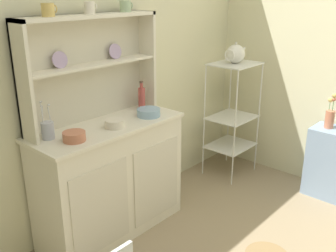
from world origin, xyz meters
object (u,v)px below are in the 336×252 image
jam_bottle (142,98)px  bowl_mixing_large (74,136)px  flower_vase (330,116)px  porcelain_teapot (235,54)px  utensil_jar (48,130)px  hutch_cabinet (111,178)px  hutch_shelf_unit (89,61)px  bakers_rack (232,108)px  cup_gold_0 (48,10)px

jam_bottle → bowl_mixing_large: bearing=-167.9°
jam_bottle → flower_vase: bearing=-40.6°
porcelain_teapot → flower_vase: (0.20, -0.84, -0.46)m
bowl_mixing_large → utensil_jar: size_ratio=0.56×
hutch_cabinet → flower_vase: bearing=-30.3°
hutch_shelf_unit → bakers_rack: bearing=-11.0°
utensil_jar → hutch_shelf_unit: bearing=11.8°
flower_vase → porcelain_teapot: bearing=103.7°
hutch_shelf_unit → cup_gold_0: (-0.30, -0.04, 0.35)m
jam_bottle → utensil_jar: (-0.83, -0.01, -0.03)m
hutch_cabinet → cup_gold_0: bearing=157.9°
cup_gold_0 → utensil_jar: (-0.12, -0.04, -0.72)m
jam_bottle → hutch_cabinet: bearing=-168.3°
utensil_jar → jam_bottle: bearing=0.6°
bakers_rack → cup_gold_0: size_ratio=12.04×
bakers_rack → cup_gold_0: cup_gold_0 is taller
hutch_cabinet → jam_bottle: size_ratio=5.03×
hutch_shelf_unit → hutch_cabinet: bearing=-90.0°
jam_bottle → flower_vase: 1.61m
bowl_mixing_large → utensil_jar: 0.18m
cup_gold_0 → utensil_jar: size_ratio=0.36×
jam_bottle → porcelain_teapot: porcelain_teapot is taller
hutch_shelf_unit → jam_bottle: hutch_shelf_unit is taller
hutch_shelf_unit → cup_gold_0: 0.46m
cup_gold_0 → jam_bottle: (0.72, -0.04, -0.68)m
hutch_cabinet → cup_gold_0: size_ratio=12.36×
bowl_mixing_large → porcelain_teapot: porcelain_teapot is taller
bowl_mixing_large → jam_bottle: size_ratio=0.63×
bakers_rack → bowl_mixing_large: bakers_rack is taller
hutch_cabinet → porcelain_teapot: bearing=-4.4°
hutch_shelf_unit → bakers_rack: 1.57m
utensil_jar → porcelain_teapot: porcelain_teapot is taller
hutch_cabinet → bowl_mixing_large: bearing=-167.4°
hutch_shelf_unit → bowl_mixing_large: bearing=-144.1°
porcelain_teapot → flower_vase: bearing=-76.3°
cup_gold_0 → porcelain_teapot: 1.79m
porcelain_teapot → flower_vase: 0.98m
bowl_mixing_large → jam_bottle: (0.75, 0.16, 0.06)m
hutch_cabinet → bowl_mixing_large: 0.56m
hutch_cabinet → cup_gold_0: (-0.30, 0.12, 1.19)m
hutch_shelf_unit → cup_gold_0: cup_gold_0 is taller
hutch_shelf_unit → bakers_rack: (1.42, -0.28, -0.61)m
hutch_shelf_unit → bowl_mixing_large: size_ratio=7.40×
flower_vase → hutch_shelf_unit: bearing=145.5°
hutch_cabinet → bowl_mixing_large: size_ratio=7.92×
hutch_cabinet → porcelain_teapot: porcelain_teapot is taller
porcelain_teapot → hutch_shelf_unit: bearing=169.0°
cup_gold_0 → bowl_mixing_large: cup_gold_0 is taller
flower_vase → bowl_mixing_large: bearing=155.8°
utensil_jar → porcelain_teapot: bearing=-5.9°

